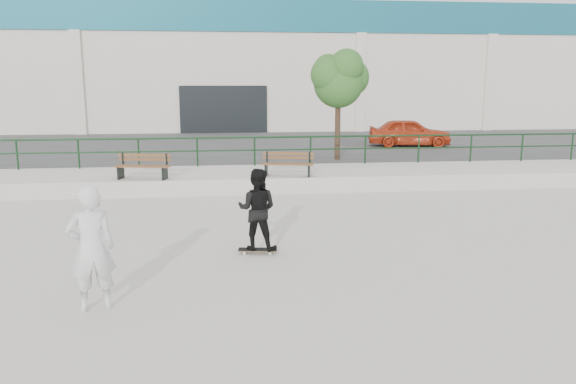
{
  "coord_description": "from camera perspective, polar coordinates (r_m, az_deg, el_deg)",
  "views": [
    {
      "loc": [
        -0.14,
        -8.89,
        3.43
      ],
      "look_at": [
        1.15,
        2.0,
        1.26
      ],
      "focal_mm": 35.0,
      "sensor_mm": 36.0,
      "label": 1
    }
  ],
  "objects": [
    {
      "name": "tree",
      "position": [
        21.34,
        5.22,
        11.51
      ],
      "size": [
        2.31,
        2.05,
        4.1
      ],
      "color": "#452E22",
      "rests_on": "parking_strip"
    },
    {
      "name": "parking_strip",
      "position": [
        27.08,
        -6.42,
        4.35
      ],
      "size": [
        60.0,
        14.0,
        0.5
      ],
      "primitive_type": "cube",
      "color": "#373737",
      "rests_on": "ground"
    },
    {
      "name": "bench_right",
      "position": [
        17.66,
        -0.03,
        2.83
      ],
      "size": [
        1.68,
        0.8,
        0.75
      ],
      "rotation": [
        0.0,
        0.0,
        -0.21
      ],
      "color": "brown",
      "rests_on": "ledge"
    },
    {
      "name": "seated_skater",
      "position": [
        8.96,
        -19.37,
        -5.45
      ],
      "size": [
        0.8,
        0.64,
        1.93
      ],
      "primitive_type": "imported",
      "rotation": [
        0.0,
        0.0,
        3.42
      ],
      "color": "silver",
      "rests_on": "ground"
    },
    {
      "name": "red_car",
      "position": [
        26.46,
        12.24,
        5.94
      ],
      "size": [
        3.95,
        2.16,
        1.27
      ],
      "primitive_type": "imported",
      "rotation": [
        0.0,
        0.0,
        1.39
      ],
      "color": "#B93516",
      "rests_on": "parking_strip"
    },
    {
      "name": "ledge",
      "position": [
        18.67,
        -6.22,
        1.29
      ],
      "size": [
        30.0,
        3.0,
        0.5
      ],
      "primitive_type": "cube",
      "color": "#B7B0A7",
      "rests_on": "ground"
    },
    {
      "name": "skateboard",
      "position": [
        11.45,
        -3.11,
        -5.89
      ],
      "size": [
        0.8,
        0.3,
        0.09
      ],
      "rotation": [
        0.0,
        0.0,
        -0.13
      ],
      "color": "black",
      "rests_on": "ground"
    },
    {
      "name": "railing",
      "position": [
        19.82,
        -6.32,
        4.77
      ],
      "size": [
        28.0,
        0.06,
        1.03
      ],
      "color": "#133619",
      "rests_on": "ledge"
    },
    {
      "name": "standing_skater",
      "position": [
        11.23,
        -3.15,
        -1.76
      ],
      "size": [
        0.94,
        0.82,
        1.65
      ],
      "primitive_type": "imported",
      "rotation": [
        0.0,
        0.0,
        2.86
      ],
      "color": "black",
      "rests_on": "skateboard"
    },
    {
      "name": "ground",
      "position": [
        9.53,
        -5.55,
        -9.97
      ],
      "size": [
        120.0,
        120.0,
        0.0
      ],
      "primitive_type": "plane",
      "color": "#BAB4AA",
      "rests_on": "ground"
    },
    {
      "name": "commercial_building",
      "position": [
        40.9,
        -6.7,
        12.7
      ],
      "size": [
        44.2,
        16.33,
        8.0
      ],
      "color": "silver",
      "rests_on": "ground"
    },
    {
      "name": "bench_left",
      "position": [
        17.7,
        -14.51,
        2.53
      ],
      "size": [
        1.73,
        0.82,
        0.77
      ],
      "rotation": [
        0.0,
        0.0,
        -0.21
      ],
      "color": "brown",
      "rests_on": "ledge"
    }
  ]
}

